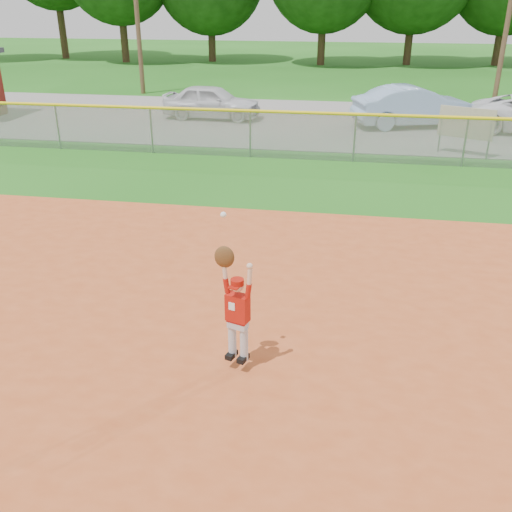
{
  "coord_description": "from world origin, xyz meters",
  "views": [
    {
      "loc": [
        3.25,
        -8.07,
        4.89
      ],
      "look_at": [
        1.88,
        0.02,
        1.1
      ],
      "focal_mm": 40.0,
      "sensor_mm": 36.0,
      "label": 1
    }
  ],
  "objects_px": {
    "car_white_a": "(212,102)",
    "sponsor_sign": "(466,124)",
    "car_blue": "(414,106)",
    "ballplayer": "(236,306)"
  },
  "relations": [
    {
      "from": "car_white_a",
      "to": "ballplayer",
      "type": "xyz_separation_m",
      "value": [
        4.56,
        -17.35,
        0.3
      ]
    },
    {
      "from": "car_white_a",
      "to": "sponsor_sign",
      "type": "relative_size",
      "value": 2.51
    },
    {
      "from": "car_white_a",
      "to": "car_blue",
      "type": "relative_size",
      "value": 0.86
    },
    {
      "from": "sponsor_sign",
      "to": "ballplayer",
      "type": "xyz_separation_m",
      "value": [
        -5.02,
        -12.79,
        -0.01
      ]
    },
    {
      "from": "car_blue",
      "to": "ballplayer",
      "type": "xyz_separation_m",
      "value": [
        -3.75,
        -17.14,
        0.22
      ]
    },
    {
      "from": "car_blue",
      "to": "ballplayer",
      "type": "bearing_deg",
      "value": 148.76
    },
    {
      "from": "car_white_a",
      "to": "sponsor_sign",
      "type": "distance_m",
      "value": 10.61
    },
    {
      "from": "car_blue",
      "to": "sponsor_sign",
      "type": "xyz_separation_m",
      "value": [
        1.26,
        -4.35,
        0.23
      ]
    },
    {
      "from": "car_white_a",
      "to": "car_blue",
      "type": "xyz_separation_m",
      "value": [
        8.31,
        -0.21,
        0.09
      ]
    },
    {
      "from": "car_white_a",
      "to": "sponsor_sign",
      "type": "height_order",
      "value": "sponsor_sign"
    }
  ]
}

